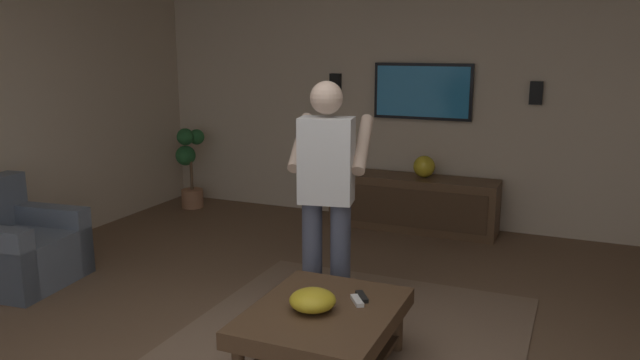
{
  "coord_description": "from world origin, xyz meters",
  "views": [
    {
      "loc": [
        -2.55,
        -1.32,
        1.88
      ],
      "look_at": [
        1.05,
        0.22,
        1.02
      ],
      "focal_mm": 34.86,
      "sensor_mm": 36.0,
      "label": 1
    }
  ],
  "objects_px": {
    "tv": "(423,91)",
    "potted_plant_tall": "(190,164)",
    "bowl": "(313,300)",
    "remote_black": "(362,297)",
    "armchair": "(14,249)",
    "wall_speaker_left": "(536,93)",
    "media_console": "(413,203)",
    "person_standing": "(327,186)",
    "vase_round": "(424,166)",
    "coffee_table": "(323,325)",
    "wall_speaker_right": "(335,84)",
    "remote_white": "(357,301)"
  },
  "relations": [
    {
      "from": "tv",
      "to": "vase_round",
      "type": "bearing_deg",
      "value": 24.34
    },
    {
      "from": "remote_black",
      "to": "vase_round",
      "type": "xyz_separation_m",
      "value": [
        2.83,
        0.33,
        0.25
      ]
    },
    {
      "from": "armchair",
      "to": "coffee_table",
      "type": "height_order",
      "value": "armchair"
    },
    {
      "from": "tv",
      "to": "bowl",
      "type": "distance_m",
      "value": 3.45
    },
    {
      "from": "armchair",
      "to": "tv",
      "type": "bearing_deg",
      "value": 43.27
    },
    {
      "from": "potted_plant_tall",
      "to": "wall_speaker_right",
      "type": "height_order",
      "value": "wall_speaker_right"
    },
    {
      "from": "tv",
      "to": "remote_black",
      "type": "height_order",
      "value": "tv"
    },
    {
      "from": "potted_plant_tall",
      "to": "remote_white",
      "type": "distance_m",
      "value": 4.08
    },
    {
      "from": "bowl",
      "to": "vase_round",
      "type": "bearing_deg",
      "value": 2.39
    },
    {
      "from": "armchair",
      "to": "remote_black",
      "type": "height_order",
      "value": "armchair"
    },
    {
      "from": "remote_black",
      "to": "wall_speaker_right",
      "type": "height_order",
      "value": "wall_speaker_right"
    },
    {
      "from": "armchair",
      "to": "person_standing",
      "type": "distance_m",
      "value": 2.64
    },
    {
      "from": "remote_white",
      "to": "wall_speaker_left",
      "type": "height_order",
      "value": "wall_speaker_left"
    },
    {
      "from": "wall_speaker_left",
      "to": "remote_white",
      "type": "bearing_deg",
      "value": 167.67
    },
    {
      "from": "armchair",
      "to": "vase_round",
      "type": "height_order",
      "value": "armchair"
    },
    {
      "from": "media_console",
      "to": "person_standing",
      "type": "relative_size",
      "value": 1.04
    },
    {
      "from": "media_console",
      "to": "vase_round",
      "type": "xyz_separation_m",
      "value": [
        0.03,
        -0.1,
        0.39
      ]
    },
    {
      "from": "bowl",
      "to": "remote_black",
      "type": "distance_m",
      "value": 0.34
    },
    {
      "from": "tv",
      "to": "wall_speaker_left",
      "type": "bearing_deg",
      "value": 90.68
    },
    {
      "from": "person_standing",
      "to": "potted_plant_tall",
      "type": "height_order",
      "value": "person_standing"
    },
    {
      "from": "vase_round",
      "to": "bowl",
      "type": "bearing_deg",
      "value": -177.61
    },
    {
      "from": "remote_white",
      "to": "remote_black",
      "type": "xyz_separation_m",
      "value": [
        0.07,
        -0.01,
        0.0
      ]
    },
    {
      "from": "person_standing",
      "to": "bowl",
      "type": "bearing_deg",
      "value": -174.08
    },
    {
      "from": "wall_speaker_right",
      "to": "wall_speaker_left",
      "type": "bearing_deg",
      "value": -90.0
    },
    {
      "from": "armchair",
      "to": "bowl",
      "type": "xyz_separation_m",
      "value": [
        -0.37,
        -2.76,
        0.18
      ]
    },
    {
      "from": "media_console",
      "to": "bowl",
      "type": "distance_m",
      "value": 3.08
    },
    {
      "from": "person_standing",
      "to": "armchair",
      "type": "bearing_deg",
      "value": 88.63
    },
    {
      "from": "media_console",
      "to": "tv",
      "type": "xyz_separation_m",
      "value": [
        0.24,
        0.0,
        1.12
      ]
    },
    {
      "from": "wall_speaker_right",
      "to": "bowl",
      "type": "bearing_deg",
      "value": -160.24
    },
    {
      "from": "person_standing",
      "to": "wall_speaker_right",
      "type": "bearing_deg",
      "value": 9.37
    },
    {
      "from": "remote_white",
      "to": "bowl",
      "type": "bearing_deg",
      "value": 100.3
    },
    {
      "from": "remote_black",
      "to": "wall_speaker_left",
      "type": "relative_size",
      "value": 0.68
    },
    {
      "from": "armchair",
      "to": "wall_speaker_left",
      "type": "bearing_deg",
      "value": 33.12
    },
    {
      "from": "armchair",
      "to": "remote_white",
      "type": "height_order",
      "value": "armchair"
    },
    {
      "from": "vase_round",
      "to": "wall_speaker_right",
      "type": "bearing_deg",
      "value": 78.07
    },
    {
      "from": "coffee_table",
      "to": "tv",
      "type": "bearing_deg",
      "value": 4.78
    },
    {
      "from": "bowl",
      "to": "vase_round",
      "type": "distance_m",
      "value": 3.1
    },
    {
      "from": "media_console",
      "to": "person_standing",
      "type": "bearing_deg",
      "value": -0.6
    },
    {
      "from": "potted_plant_tall",
      "to": "remote_black",
      "type": "height_order",
      "value": "potted_plant_tall"
    },
    {
      "from": "remote_black",
      "to": "remote_white",
      "type": "bearing_deg",
      "value": 141.24
    },
    {
      "from": "tv",
      "to": "potted_plant_tall",
      "type": "relative_size",
      "value": 1.09
    },
    {
      "from": "person_standing",
      "to": "potted_plant_tall",
      "type": "distance_m",
      "value": 3.37
    },
    {
      "from": "coffee_table",
      "to": "remote_black",
      "type": "xyz_separation_m",
      "value": [
        0.22,
        -0.15,
        0.12
      ]
    },
    {
      "from": "tv",
      "to": "wall_speaker_left",
      "type": "distance_m",
      "value": 1.1
    },
    {
      "from": "potted_plant_tall",
      "to": "wall_speaker_right",
      "type": "distance_m",
      "value": 1.95
    },
    {
      "from": "media_console",
      "to": "tv",
      "type": "relative_size",
      "value": 1.67
    },
    {
      "from": "tv",
      "to": "remote_black",
      "type": "distance_m",
      "value": 3.23
    },
    {
      "from": "coffee_table",
      "to": "media_console",
      "type": "relative_size",
      "value": 0.59
    },
    {
      "from": "potted_plant_tall",
      "to": "vase_round",
      "type": "distance_m",
      "value": 2.73
    },
    {
      "from": "media_console",
      "to": "wall_speaker_left",
      "type": "relative_size",
      "value": 7.73
    }
  ]
}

